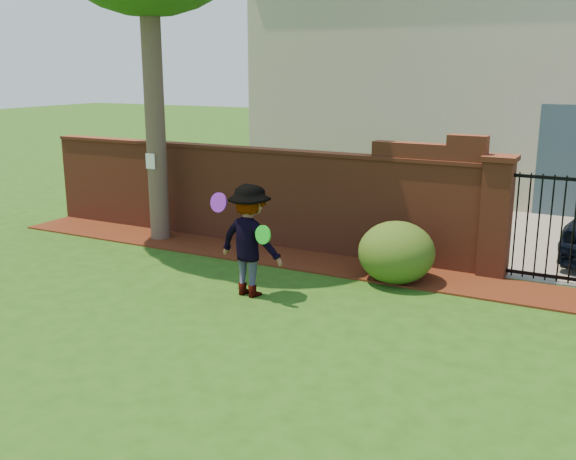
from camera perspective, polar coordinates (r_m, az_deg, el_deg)
The scene contains 11 objects.
ground at distance 8.00m, azimuth -5.90°, elevation -9.37°, with size 80.00×80.00×0.01m, color #204812.
mulch_bed at distance 11.15m, azimuth -0.50°, elevation -2.38°, with size 11.10×1.08×0.03m, color #3E170B.
brick_wall at distance 12.01m, azimuth -3.47°, elevation 3.26°, with size 8.70×0.31×2.16m.
pillar_left at distance 10.47m, azimuth 17.67°, elevation 1.17°, with size 0.50×0.50×1.88m.
iron_gate at distance 10.36m, azimuth 23.60°, elevation -0.05°, with size 1.78×0.03×1.60m.
house at distance 18.35m, azimuth 18.50°, elevation 13.30°, with size 12.40×6.40×6.30m.
paper_notice at distance 12.20m, azimuth -11.90°, elevation 5.88°, with size 0.20×0.01×0.28m, color white.
shrub_left at distance 9.92m, azimuth 9.42°, elevation -1.94°, with size 1.14×1.14×0.94m, color #244915.
man at distance 9.16m, azimuth -3.47°, elevation -0.96°, with size 1.03×0.59×1.60m, color gray.
frisbee_purple at distance 9.21m, azimuth -6.06°, elevation 2.40°, with size 0.28×0.28×0.03m, color purple.
frisbee_green at distance 8.76m, azimuth -2.20°, elevation -0.41°, with size 0.26×0.26×0.02m, color green.
Camera 1 is at (4.12, -6.09, 3.16)m, focal length 40.85 mm.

